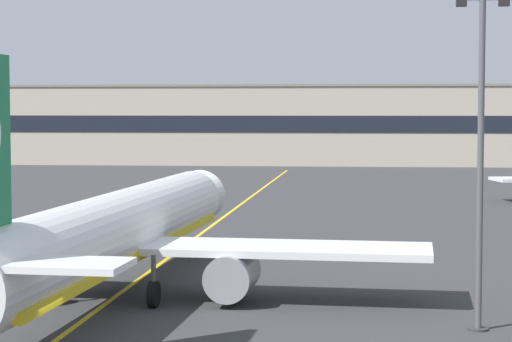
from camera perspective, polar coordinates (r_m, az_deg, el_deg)
name	(u,v)px	position (r m, az deg, el deg)	size (l,w,h in m)	color
taxiway_centreline	(175,253)	(67.36, -4.65, -4.67)	(0.30, 180.00, 0.01)	yellow
airliner_foreground	(113,233)	(51.24, -8.15, -3.52)	(32.24, 41.52, 11.65)	white
apron_lamp_post	(481,157)	(44.24, 12.68, 0.79)	(2.24, 0.90, 14.53)	#515156
terminal_building	(274,125)	(172.40, 1.06, 2.66)	(170.06, 12.40, 13.69)	#B2A893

